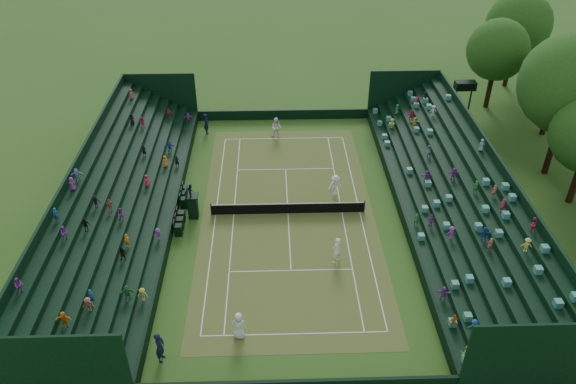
# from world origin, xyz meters

# --- Properties ---
(ground) EXTENTS (160.00, 160.00, 0.00)m
(ground) POSITION_xyz_m (0.00, 0.00, 0.00)
(ground) COLOR #2F5B1C
(ground) RESTS_ON ground
(court_surface) EXTENTS (12.97, 26.77, 0.01)m
(court_surface) POSITION_xyz_m (0.00, 0.00, 0.01)
(court_surface) COLOR #386521
(court_surface) RESTS_ON ground
(perimeter_wall_north) EXTENTS (17.17, 0.20, 1.00)m
(perimeter_wall_north) POSITION_xyz_m (0.00, 15.88, 0.50)
(perimeter_wall_north) COLOR black
(perimeter_wall_north) RESTS_ON ground
(perimeter_wall_east) EXTENTS (0.20, 31.77, 1.00)m
(perimeter_wall_east) POSITION_xyz_m (8.48, 0.00, 0.50)
(perimeter_wall_east) COLOR black
(perimeter_wall_east) RESTS_ON ground
(perimeter_wall_west) EXTENTS (0.20, 31.77, 1.00)m
(perimeter_wall_west) POSITION_xyz_m (-8.48, 0.00, 0.50)
(perimeter_wall_west) COLOR black
(perimeter_wall_west) RESTS_ON ground
(north_grandstand) EXTENTS (6.60, 32.00, 4.90)m
(north_grandstand) POSITION_xyz_m (12.66, 0.00, 1.55)
(north_grandstand) COLOR black
(north_grandstand) RESTS_ON ground
(south_grandstand) EXTENTS (6.60, 32.00, 4.90)m
(south_grandstand) POSITION_xyz_m (-12.66, 0.00, 1.55)
(south_grandstand) COLOR black
(south_grandstand) RESTS_ON ground
(tennis_net) EXTENTS (11.67, 0.10, 1.06)m
(tennis_net) POSITION_xyz_m (0.00, 0.00, 0.53)
(tennis_net) COLOR black
(tennis_net) RESTS_ON ground
(scoreboard_tower) EXTENTS (2.00, 1.00, 3.70)m
(scoreboard_tower) POSITION_xyz_m (17.75, 16.00, 3.14)
(scoreboard_tower) COLOR black
(scoreboard_tower) RESTS_ON ground
(tree_row) EXTENTS (10.38, 36.56, 11.99)m
(tree_row) POSITION_xyz_m (23.05, 8.50, 6.88)
(tree_row) COLOR black
(tree_row) RESTS_ON ground
(umpire_chair) EXTENTS (0.92, 0.92, 2.91)m
(umpire_chair) POSITION_xyz_m (-7.12, -0.15, 1.24)
(umpire_chair) COLOR black
(umpire_chair) RESTS_ON ground
(courtside_chairs) EXTENTS (0.57, 5.53, 1.23)m
(courtside_chairs) POSITION_xyz_m (-7.97, 0.21, 0.47)
(courtside_chairs) COLOR black
(courtside_chairs) RESTS_ON ground
(player_near_west) EXTENTS (1.00, 0.76, 1.83)m
(player_near_west) POSITION_xyz_m (-3.19, -11.97, 0.91)
(player_near_west) COLOR white
(player_near_west) RESTS_ON ground
(player_near_east) EXTENTS (0.87, 0.85, 2.03)m
(player_near_east) POSITION_xyz_m (3.08, -5.60, 1.01)
(player_near_east) COLOR white
(player_near_east) RESTS_ON ground
(player_far_west) EXTENTS (1.10, 0.93, 2.01)m
(player_far_west) POSITION_xyz_m (-0.69, 12.13, 1.00)
(player_far_west) COLOR white
(player_far_west) RESTS_ON ground
(player_far_east) EXTENTS (1.33, 1.06, 1.79)m
(player_far_east) POSITION_xyz_m (3.81, 2.46, 0.90)
(player_far_east) COLOR white
(player_far_east) RESTS_ON ground
(line_judge_north) EXTENTS (0.67, 0.85, 2.02)m
(line_judge_north) POSITION_xyz_m (-7.28, 13.15, 1.01)
(line_judge_north) COLOR black
(line_judge_north) RESTS_ON ground
(line_judge_south) EXTENTS (0.60, 0.80, 2.00)m
(line_judge_south) POSITION_xyz_m (-7.45, -13.47, 1.00)
(line_judge_south) COLOR black
(line_judge_south) RESTS_ON ground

